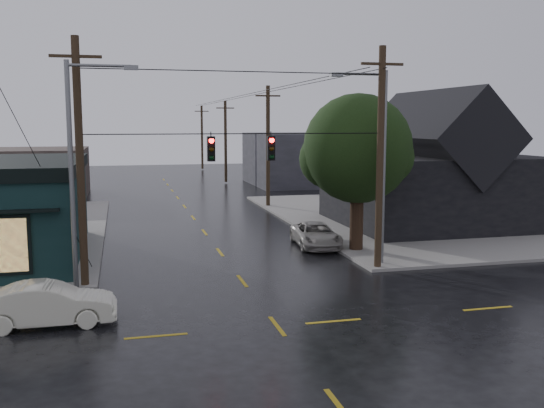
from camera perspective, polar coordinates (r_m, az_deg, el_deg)
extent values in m
plane|color=black|center=(20.70, 0.48, -11.42)|extent=(160.00, 160.00, 0.00)
cube|color=gray|center=(46.71, 18.37, -0.95)|extent=(28.00, 28.00, 0.15)
cube|color=black|center=(41.32, 14.86, 1.35)|extent=(12.00, 11.00, 4.50)
cylinder|color=black|center=(32.00, 7.97, -0.69)|extent=(0.70, 0.70, 4.02)
sphere|color=black|center=(31.69, 8.08, 5.20)|extent=(5.67, 5.67, 5.67)
cylinder|color=black|center=(25.91, -3.13, 6.62)|extent=(13.00, 0.04, 0.04)
cube|color=#322825|center=(59.81, -22.77, 2.70)|extent=(12.00, 10.00, 4.40)
cube|color=#2A2B30|center=(67.39, 4.07, 4.29)|extent=(14.00, 12.00, 5.60)
imported|color=beige|center=(21.86, -20.30, -8.86)|extent=(4.44, 1.56, 1.46)
imported|color=gray|center=(33.34, 4.14, -2.92)|extent=(2.57, 4.86, 1.30)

